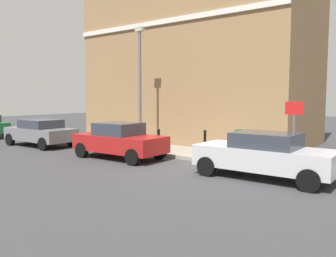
# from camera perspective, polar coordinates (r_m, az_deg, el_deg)

# --- Properties ---
(ground) EXTENTS (80.00, 80.00, 0.00)m
(ground) POSITION_cam_1_polar(r_m,az_deg,el_deg) (12.84, 6.12, -6.35)
(ground) COLOR #38383A
(sidewalk) EXTENTS (2.49, 30.00, 0.15)m
(sidewalk) POSITION_cam_1_polar(r_m,az_deg,el_deg) (17.98, -7.29, -2.82)
(sidewalk) COLOR gray
(sidewalk) RESTS_ON ground
(corner_building) EXTENTS (6.73, 12.47, 9.58)m
(corner_building) POSITION_cam_1_polar(r_m,az_deg,el_deg) (20.47, 5.32, 11.40)
(corner_building) COLOR olive
(corner_building) RESTS_ON ground
(car_silver) EXTENTS (1.86, 4.31, 1.46)m
(car_silver) POSITION_cam_1_polar(r_m,az_deg,el_deg) (11.27, 15.71, -4.21)
(car_silver) COLOR #B7B7BC
(car_silver) RESTS_ON ground
(car_red) EXTENTS (1.88, 4.04, 1.51)m
(car_red) POSITION_cam_1_polar(r_m,az_deg,el_deg) (14.54, -8.08, -1.97)
(car_red) COLOR maroon
(car_red) RESTS_ON ground
(car_grey) EXTENTS (1.91, 4.15, 1.41)m
(car_grey) POSITION_cam_1_polar(r_m,az_deg,el_deg) (19.31, -20.47, -0.57)
(car_grey) COLOR slate
(car_grey) RESTS_ON ground
(utility_cabinet) EXTENTS (0.46, 0.61, 1.15)m
(utility_cabinet) POSITION_cam_1_polar(r_m,az_deg,el_deg) (13.87, 12.39, -2.73)
(utility_cabinet) COLOR #1E4C28
(utility_cabinet) RESTS_ON sidewalk
(bollard_near_cabinet) EXTENTS (0.14, 0.14, 1.04)m
(bollard_near_cabinet) POSITION_cam_1_polar(r_m,az_deg,el_deg) (14.77, 6.16, -2.07)
(bollard_near_cabinet) COLOR black
(bollard_near_cabinet) RESTS_ON sidewalk
(bollard_far_kerb) EXTENTS (0.14, 0.14, 1.04)m
(bollard_far_kerb) POSITION_cam_1_polar(r_m,az_deg,el_deg) (15.15, -1.56, -1.87)
(bollard_far_kerb) COLOR black
(bollard_far_kerb) RESTS_ON sidewalk
(street_sign) EXTENTS (0.08, 0.60, 2.30)m
(street_sign) POSITION_cam_1_polar(r_m,az_deg,el_deg) (12.44, 20.20, 0.72)
(street_sign) COLOR #59595B
(street_sign) RESTS_ON sidewalk
(lamppost) EXTENTS (0.20, 0.44, 5.72)m
(lamppost) POSITION_cam_1_polar(r_m,az_deg,el_deg) (16.55, -4.70, 7.72)
(lamppost) COLOR #59595B
(lamppost) RESTS_ON sidewalk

